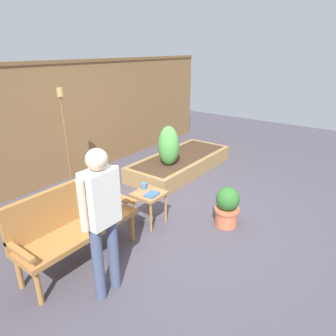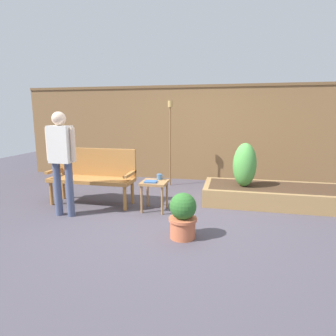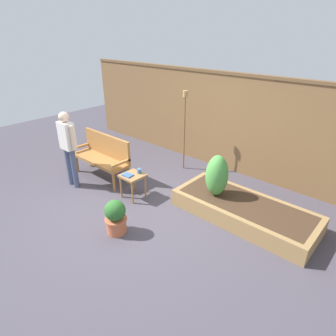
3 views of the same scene
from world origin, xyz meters
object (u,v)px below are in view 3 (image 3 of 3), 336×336
Objects in this scene: person_by_bench at (68,143)px; side_table at (133,179)px; cup_on_table at (139,171)px; tiki_torch at (185,117)px; book_on_table at (128,175)px; potted_boxwood at (116,217)px; garden_bench at (103,153)px; shrub_near_bench at (217,176)px.

side_table is at bearing 22.01° from person_by_bench.
cup_on_table is 1.68m from tiki_torch.
potted_boxwood reaches higher than book_on_table.
potted_boxwood is at bearing -32.03° from garden_bench.
side_table is 1.10m from potted_boxwood.
book_on_table reaches higher than side_table.
person_by_bench is at bearing -102.03° from garden_bench.
side_table is 2.53× the size of book_on_table.
person_by_bench is at bearing 168.16° from potted_boxwood.
person_by_bench reaches higher than shrub_near_bench.
person_by_bench is (-1.18, -2.16, -0.29)m from tiki_torch.
cup_on_table is 1.20m from potted_boxwood.
tiki_torch is at bearing 147.62° from shrub_near_bench.
person_by_bench reaches higher than cup_on_table.
cup_on_table is (1.18, -0.04, -0.02)m from garden_bench.
person_by_bench reaches higher than potted_boxwood.
garden_bench is 1.93× the size of shrub_near_bench.
side_table is at bearing 123.78° from potted_boxwood.
person_by_bench reaches higher than garden_bench.
side_table is 0.13m from book_on_table.
potted_boxwood is (0.65, -0.83, -0.20)m from book_on_table.
garden_bench is at bearing 171.12° from side_table.
side_table is 0.19m from cup_on_table.
potted_boxwood is at bearing -11.84° from person_by_bench.
shrub_near_bench is at bearing 26.70° from side_table.
tiki_torch is (-1.49, 0.95, 0.55)m from shrub_near_bench.
potted_boxwood is 0.32× the size of tiki_torch.
tiki_torch is (-0.15, 1.52, 0.69)m from cup_on_table.
book_on_table is 1.65m from shrub_near_bench.
person_by_bench is (-1.88, 0.39, 0.64)m from potted_boxwood.
cup_on_table is 0.64× the size of book_on_table.
person_by_bench is at bearing -153.96° from cup_on_table.
side_table is 3.92× the size of cup_on_table.
shrub_near_bench is 0.42× the size of tiki_torch.
person_by_bench is at bearing -118.52° from tiki_torch.
potted_boxwood reaches higher than cup_on_table.
cup_on_table is at bearing -157.03° from shrub_near_bench.
tiki_torch reaches higher than side_table.
person_by_bench is at bearing -157.99° from side_table.
side_table is at bearing -153.30° from shrub_near_bench.
garden_bench is at bearing 160.93° from book_on_table.
shrub_near_bench reaches higher than garden_bench.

